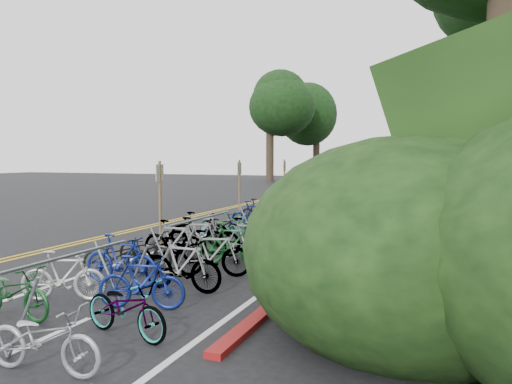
% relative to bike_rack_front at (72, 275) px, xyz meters
% --- Properties ---
extents(ground, '(120.00, 120.00, 0.00)m').
position_rel_bike_rack_front_xyz_m(ground, '(-3.20, 1.67, -0.82)').
color(ground, black).
rests_on(ground, ground).
extents(road_markings, '(7.47, 80.00, 0.01)m').
position_rel_bike_rack_front_xyz_m(road_markings, '(-2.56, 11.77, -0.82)').
color(road_markings, gold).
rests_on(road_markings, ground).
extents(red_curb, '(0.25, 28.00, 0.10)m').
position_rel_bike_rack_front_xyz_m(red_curb, '(2.50, 13.67, -0.77)').
color(red_curb, maroon).
rests_on(red_curb, ground).
extents(bike_rack_front, '(1.13, 2.63, 1.15)m').
position_rel_bike_rack_front_xyz_m(bike_rack_front, '(0.00, 0.00, 0.00)').
color(bike_rack_front, gray).
rests_on(bike_rack_front, ground).
extents(bike_racks_rest, '(1.14, 23.00, 1.17)m').
position_rel_bike_rack_front_xyz_m(bike_racks_rest, '(-0.20, 14.67, 0.03)').
color(bike_racks_rest, gray).
rests_on(bike_racks_rest, ground).
extents(signposts_rest, '(0.08, 18.40, 2.50)m').
position_rel_bike_rack_front_xyz_m(signposts_rest, '(-2.60, 15.67, 0.61)').
color(signposts_rest, brown).
rests_on(signposts_rest, ground).
extents(bike_front, '(1.01, 1.60, 0.79)m').
position_rel_bike_rack_front_xyz_m(bike_front, '(-1.64, 3.27, -0.43)').
color(bike_front, black).
rests_on(bike_front, ground).
extents(bike_valet, '(3.36, 14.81, 1.10)m').
position_rel_bike_rack_front_xyz_m(bike_valet, '(-0.28, 5.61, -0.33)').
color(bike_valet, '#9E9EA3').
rests_on(bike_valet, ground).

